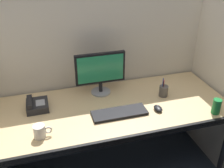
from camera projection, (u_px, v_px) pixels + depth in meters
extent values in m
cube|color=beige|center=(100.00, 78.00, 2.48)|extent=(2.20, 0.05, 1.55)
cube|color=tan|center=(114.00, 108.00, 2.13)|extent=(1.90, 0.80, 0.04)
cube|color=black|center=(130.00, 139.00, 1.80)|extent=(1.90, 0.02, 0.05)
cylinder|color=black|center=(224.00, 149.00, 2.24)|extent=(0.04, 0.04, 0.70)
cylinder|color=black|center=(10.00, 137.00, 2.38)|extent=(0.04, 0.04, 0.70)
cylinder|color=black|center=(184.00, 107.00, 2.81)|extent=(0.04, 0.04, 0.70)
cylinder|color=gray|center=(101.00, 92.00, 2.31)|extent=(0.17, 0.17, 0.01)
cylinder|color=black|center=(101.00, 87.00, 2.29)|extent=(0.03, 0.03, 0.09)
cube|color=black|center=(100.00, 68.00, 2.20)|extent=(0.43, 0.03, 0.27)
cube|color=#268C59|center=(101.00, 69.00, 2.19)|extent=(0.39, 0.01, 0.23)
cube|color=black|center=(120.00, 113.00, 2.02)|extent=(0.43, 0.15, 0.02)
ellipsoid|color=black|center=(158.00, 108.00, 2.06)|extent=(0.06, 0.10, 0.03)
cylinder|color=#59595B|center=(157.00, 106.00, 2.07)|extent=(0.01, 0.01, 0.01)
cylinder|color=silver|center=(39.00, 132.00, 1.76)|extent=(0.08, 0.08, 0.09)
torus|color=silver|center=(48.00, 130.00, 1.78)|extent=(0.06, 0.01, 0.06)
cylinder|color=#197233|center=(216.00, 106.00, 2.01)|extent=(0.07, 0.07, 0.12)
cylinder|color=#4C4742|center=(163.00, 91.00, 2.24)|extent=(0.08, 0.08, 0.09)
cylinder|color=red|center=(163.00, 88.00, 2.22)|extent=(0.01, 0.01, 0.15)
cylinder|color=#263FB2|center=(163.00, 86.00, 2.23)|extent=(0.01, 0.01, 0.16)
cylinder|color=black|center=(163.00, 89.00, 2.22)|extent=(0.01, 0.01, 0.14)
cube|color=black|center=(37.00, 106.00, 2.08)|extent=(0.17, 0.19, 0.06)
cube|color=black|center=(29.00, 102.00, 2.04)|extent=(0.04, 0.17, 0.03)
cube|color=gray|center=(40.00, 103.00, 2.06)|extent=(0.07, 0.09, 0.00)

